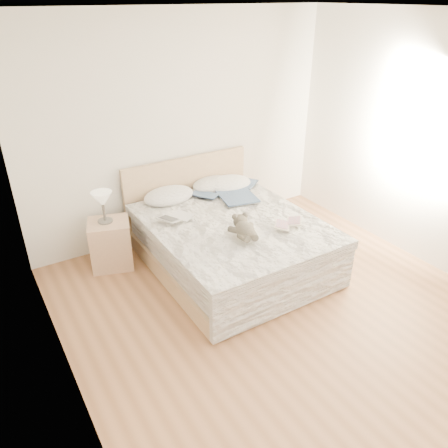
% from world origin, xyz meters
% --- Properties ---
extents(floor, '(4.00, 4.50, 0.00)m').
position_xyz_m(floor, '(0.00, 0.00, 0.00)').
color(floor, brown).
rests_on(floor, ground).
extents(ceiling, '(4.00, 4.50, 0.00)m').
position_xyz_m(ceiling, '(0.00, 0.00, 2.70)').
color(ceiling, white).
rests_on(ceiling, ground).
extents(wall_back, '(4.00, 0.02, 2.70)m').
position_xyz_m(wall_back, '(0.00, 2.25, 1.35)').
color(wall_back, white).
rests_on(wall_back, ground).
extents(wall_left, '(0.02, 4.50, 2.70)m').
position_xyz_m(wall_left, '(-2.00, 0.00, 1.35)').
color(wall_left, white).
rests_on(wall_left, ground).
extents(window, '(0.02, 1.30, 1.10)m').
position_xyz_m(window, '(1.99, 0.30, 1.45)').
color(window, white).
rests_on(window, wall_right).
extents(bed, '(1.72, 2.14, 1.00)m').
position_xyz_m(bed, '(0.00, 1.19, 0.31)').
color(bed, tan).
rests_on(bed, floor).
extents(nightstand, '(0.55, 0.52, 0.56)m').
position_xyz_m(nightstand, '(-1.16, 1.86, 0.28)').
color(nightstand, tan).
rests_on(nightstand, floor).
extents(table_lamp, '(0.28, 0.28, 0.36)m').
position_xyz_m(table_lamp, '(-1.18, 1.88, 0.82)').
color(table_lamp, '#4D4942').
rests_on(table_lamp, nightstand).
extents(pillow_left, '(0.67, 0.50, 0.19)m').
position_xyz_m(pillow_left, '(-0.35, 1.99, 0.64)').
color(pillow_left, white).
rests_on(pillow_left, bed).
extents(pillow_middle, '(0.62, 0.47, 0.17)m').
position_xyz_m(pillow_middle, '(0.28, 2.03, 0.64)').
color(pillow_middle, silver).
rests_on(pillow_middle, bed).
extents(pillow_right, '(0.67, 0.51, 0.19)m').
position_xyz_m(pillow_right, '(0.46, 1.93, 0.64)').
color(pillow_right, white).
rests_on(pillow_right, bed).
extents(blouse, '(0.77, 0.80, 0.03)m').
position_xyz_m(blouse, '(0.37, 1.62, 0.63)').
color(blouse, navy).
rests_on(blouse, bed).
extents(photo_book, '(0.40, 0.35, 0.03)m').
position_xyz_m(photo_book, '(-0.53, 1.43, 0.63)').
color(photo_book, silver).
rests_on(photo_book, bed).
extents(childrens_book, '(0.40, 0.39, 0.02)m').
position_xyz_m(childrens_book, '(0.43, 0.68, 0.63)').
color(childrens_book, beige).
rests_on(childrens_book, bed).
extents(teddy_bear, '(0.30, 0.39, 0.18)m').
position_xyz_m(teddy_bear, '(-0.13, 0.68, 0.65)').
color(teddy_bear, '#575144').
rests_on(teddy_bear, bed).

